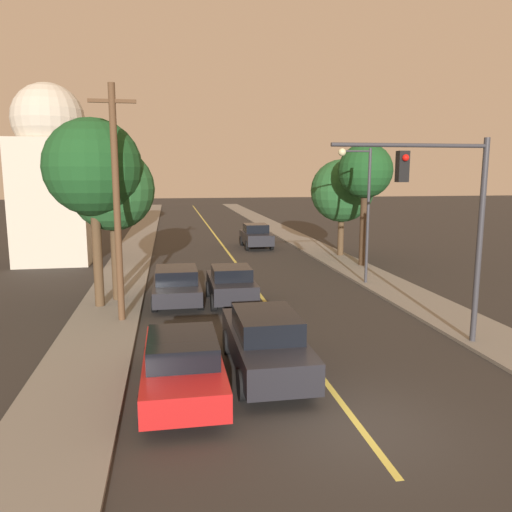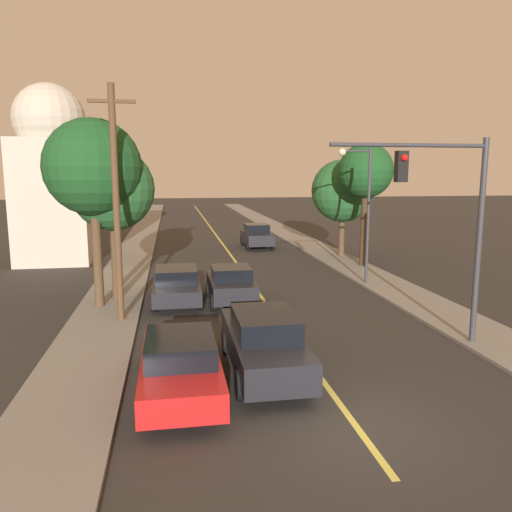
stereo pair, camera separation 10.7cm
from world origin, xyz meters
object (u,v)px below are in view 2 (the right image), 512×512
object	(u,v)px
car_far_oncoming	(257,236)
utility_pole_left	(116,201)
traffic_signal_mast	(448,206)
car_outer_lane_front	(181,363)
car_near_lane_front	(264,341)
tree_right_near	(366,172)
tree_right_far	(343,191)
car_near_lane_second	(231,284)
streetlamp_right	(361,197)
domed_building_left	(53,173)
tree_left_far	(112,190)
tree_left_near	(93,168)
car_outer_lane_second	(176,284)

from	to	relation	value
car_far_oncoming	utility_pole_left	xyz separation A→B (m)	(-8.00, -17.41, 3.55)
car_far_oncoming	traffic_signal_mast	bearing A→B (deg)	95.50
car_outer_lane_front	utility_pole_left	distance (m)	7.56
car_outer_lane_front	car_near_lane_front	bearing A→B (deg)	21.26
car_far_oncoming	tree_right_near	world-z (taller)	tree_right_near
car_near_lane_front	tree_right_far	bearing A→B (deg)	64.79
car_far_oncoming	car_near_lane_front	bearing A→B (deg)	80.74
car_near_lane_second	traffic_signal_mast	distance (m)	9.39
traffic_signal_mast	car_near_lane_front	bearing A→B (deg)	-169.14
streetlamp_right	domed_building_left	size ratio (longest dim) A/B	0.61
car_far_oncoming	car_outer_lane_front	bearing A→B (deg)	75.87
car_outer_lane_front	tree_left_far	distance (m)	10.48
streetlamp_right	tree_left_far	distance (m)	11.30
domed_building_left	traffic_signal_mast	bearing A→B (deg)	-49.81
streetlamp_right	tree_left_near	xyz separation A→B (m)	(-11.80, -2.26, 1.29)
car_outer_lane_front	car_far_oncoming	world-z (taller)	car_far_oncoming
tree_right_near	streetlamp_right	bearing A→B (deg)	-114.01
utility_pole_left	tree_right_near	world-z (taller)	utility_pole_left
car_far_oncoming	tree_right_far	xyz separation A→B (m)	(4.70, -4.95, 3.38)
tree_right_near	domed_building_left	xyz separation A→B (m)	(-17.75, 4.73, -0.08)
traffic_signal_mast	tree_left_far	world-z (taller)	tree_left_far
car_near_lane_front	streetlamp_right	distance (m)	12.25
car_outer_lane_second	car_far_oncoming	distance (m)	15.93
tree_left_near	tree_right_near	xyz separation A→B (m)	(13.78, 6.71, -0.13)
car_outer_lane_second	domed_building_left	size ratio (longest dim) A/B	0.44
tree_left_far	tree_right_near	size ratio (longest dim) A/B	0.91
car_near_lane_second	tree_right_far	xyz separation A→B (m)	(8.42, 10.34, 3.45)
car_outer_lane_second	tree_left_near	size ratio (longest dim) A/B	0.63
tree_right_far	tree_left_far	bearing A→B (deg)	-144.51
domed_building_left	car_near_lane_front	bearing A→B (deg)	-63.95
car_outer_lane_second	car_far_oncoming	world-z (taller)	car_far_oncoming
car_outer_lane_front	utility_pole_left	bearing A→B (deg)	107.84
streetlamp_right	domed_building_left	world-z (taller)	domed_building_left
traffic_signal_mast	streetlamp_right	distance (m)	8.73
tree_right_near	car_near_lane_front	bearing A→B (deg)	-120.69
car_near_lane_front	car_outer_lane_front	bearing A→B (deg)	-158.74
streetlamp_right	car_near_lane_front	bearing A→B (deg)	-123.45
traffic_signal_mast	tree_right_near	bearing A→B (deg)	78.60
tree_left_near	car_near_lane_front	bearing A→B (deg)	-54.90
traffic_signal_mast	tree_left_near	size ratio (longest dim) A/B	0.86
car_near_lane_front	streetlamp_right	xyz separation A→B (m)	(6.49, 9.82, 3.39)
car_near_lane_front	traffic_signal_mast	xyz separation A→B (m)	(5.82, 1.12, 3.51)
car_outer_lane_front	car_outer_lane_second	xyz separation A→B (m)	(0.00, 8.94, -0.02)
car_far_oncoming	utility_pole_left	distance (m)	19.48
utility_pole_left	tree_left_far	world-z (taller)	utility_pole_left
car_near_lane_front	car_near_lane_second	bearing A→B (deg)	90.00
tree_right_far	domed_building_left	world-z (taller)	domed_building_left
traffic_signal_mast	car_near_lane_second	bearing A→B (deg)	132.14
tree_right_near	tree_left_far	bearing A→B (deg)	-156.45
car_near_lane_front	car_outer_lane_second	distance (m)	8.37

